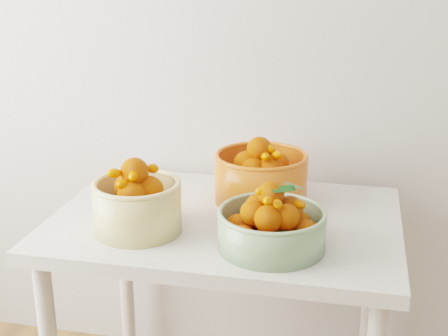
{
  "coord_description": "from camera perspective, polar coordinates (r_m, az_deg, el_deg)",
  "views": [
    {
      "loc": [
        0.0,
        -0.03,
        1.47
      ],
      "look_at": [
        -0.34,
        1.54,
        0.92
      ],
      "focal_mm": 50.0,
      "sensor_mm": 36.0,
      "label": 1
    }
  ],
  "objects": [
    {
      "name": "bowl_green",
      "position": [
        1.62,
        4.38,
        -5.24
      ],
      "size": [
        0.35,
        0.35,
        0.18
      ],
      "rotation": [
        0.0,
        0.0,
        0.3
      ],
      "color": "#7FA276",
      "rests_on": "table"
    },
    {
      "name": "bowl_orange",
      "position": [
        1.91,
        3.42,
        -0.76
      ],
      "size": [
        0.34,
        0.34,
        0.21
      ],
      "rotation": [
        0.0,
        0.0,
        -0.24
      ],
      "color": "#E65719",
      "rests_on": "table"
    },
    {
      "name": "table",
      "position": [
        1.86,
        0.13,
        -7.19
      ],
      "size": [
        1.0,
        0.7,
        0.75
      ],
      "color": "silver",
      "rests_on": "ground"
    },
    {
      "name": "bowl_cream",
      "position": [
        1.72,
        -7.96,
        -3.25
      ],
      "size": [
        0.29,
        0.29,
        0.21
      ],
      "rotation": [
        0.0,
        0.0,
        0.21
      ],
      "color": "#DAC57E",
      "rests_on": "table"
    }
  ]
}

